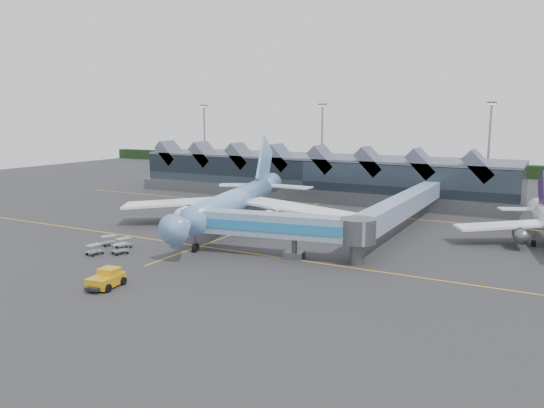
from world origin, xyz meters
The scene contains 10 objects.
ground centered at (0.00, 0.00, 0.00)m, with size 260.00×260.00×0.00m, color #28282A.
taxi_stripes centered at (0.00, 10.00, 0.01)m, with size 120.00×60.00×0.01m.
tree_line_far centered at (0.00, 110.00, 2.00)m, with size 260.00×4.00×4.00m, color black.
terminal centered at (-5.07, 47.35, 4.88)m, with size 90.00×22.25×12.52m.
light_masts centered at (21.00, 62.80, 12.49)m, with size 132.40×42.56×22.45m.
main_airliner centered at (-2.70, 6.35, 4.54)m, with size 40.70×47.60×15.43m.
jet_bridge centered at (14.11, -7.60, 4.23)m, with size 27.01×8.15×6.12m.
fuel_truck centered at (-13.71, 10.15, 1.64)m, with size 4.48×8.67×2.92m.
pushback_tug centered at (2.05, -28.44, 0.92)m, with size 3.48×4.94×2.06m.
baggage_carts centered at (-9.52, -16.10, 0.82)m, with size 7.16×7.23×1.46m.
Camera 1 is at (45.84, -69.83, 19.09)m, focal length 35.00 mm.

